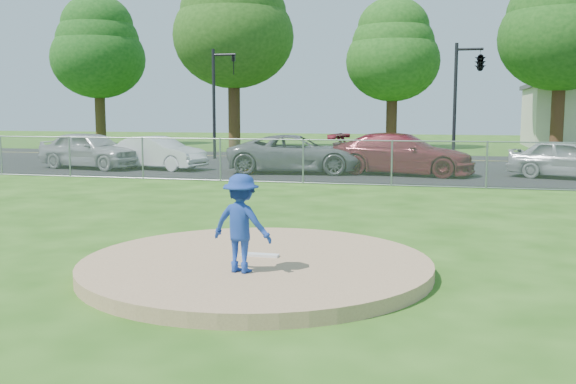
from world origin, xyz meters
name	(u,v)px	position (x,y,z in m)	size (l,w,h in m)	color
ground	(352,193)	(0.00, 10.00, 0.00)	(120.00, 120.00, 0.00)	#214E11
pitchers_mound	(256,265)	(0.00, 0.00, 0.10)	(5.40, 5.40, 0.20)	#A17D58
pitching_rubber	(260,255)	(0.00, 0.20, 0.22)	(0.60, 0.15, 0.04)	white
chain_link_fence	(362,163)	(0.00, 12.00, 0.75)	(40.00, 0.06, 1.50)	gray
parking_lot	(376,173)	(0.00, 16.50, 0.01)	(50.00, 8.00, 0.01)	black
street	(393,159)	(0.00, 24.00, 0.00)	(60.00, 7.00, 0.01)	black
tree_far_left	(98,47)	(-22.00, 33.00, 7.06)	(6.72, 6.72, 10.74)	#372714
tree_left	(233,21)	(-11.00, 31.00, 8.24)	(7.84, 7.84, 12.53)	#382314
tree_center	(393,50)	(-1.00, 34.00, 6.47)	(6.16, 6.16, 9.84)	#3A2115
tree_right	(562,22)	(9.00, 32.00, 7.65)	(7.28, 7.28, 11.63)	#3A2015
traffic_signal_left	(218,93)	(-8.76, 22.00, 3.36)	(1.28, 0.20, 5.60)	black
traffic_signal_center	(478,64)	(3.97, 22.00, 4.61)	(1.42, 2.48, 5.60)	black
pitcher	(241,223)	(0.03, -0.80, 0.90)	(0.90, 0.52, 1.40)	navy
traffic_cone	(248,164)	(-4.93, 15.00, 0.38)	(0.38, 0.38, 0.74)	orange
parked_car_silver	(91,150)	(-12.15, 15.35, 0.81)	(1.90, 4.72, 1.61)	#A6A6AB
parked_car_white	(158,153)	(-9.16, 15.70, 0.70)	(1.47, 4.20, 1.38)	white
parked_car_gray	(296,154)	(-3.13, 15.67, 0.77)	(2.51, 5.44, 1.51)	slate
parked_car_darkred	(402,154)	(1.04, 15.94, 0.81)	(2.25, 5.55, 1.61)	maroon
parked_car_pearl	(569,159)	(7.08, 15.92, 0.73)	(1.70, 4.22, 1.44)	#AFB1B3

